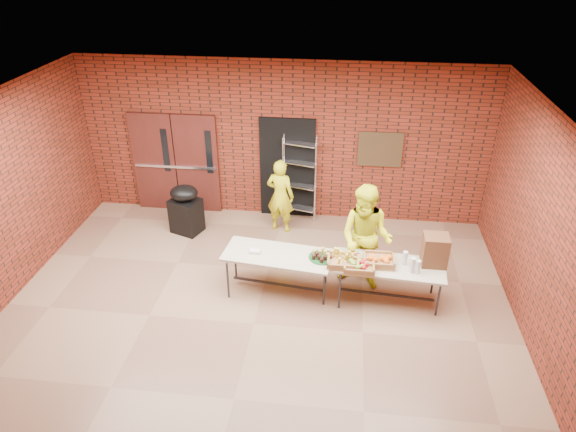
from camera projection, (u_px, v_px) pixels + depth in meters
The scene contains 19 objects.
room at pixel (250, 235), 7.04m from camera, with size 8.08×7.08×3.28m.
double_doors at pixel (176, 163), 10.51m from camera, with size 1.78×0.12×2.10m.
dark_doorway at pixel (287, 168), 10.29m from camera, with size 1.10×0.06×2.10m, color black.
bronze_plaque at pixel (380, 149), 9.85m from camera, with size 0.85×0.04×0.70m, color #3D2818.
wire_rack at pixel (299, 179), 10.22m from camera, with size 0.66×0.22×1.80m, color silver, non-canonical shape.
table_left at pixel (278, 257), 8.24m from camera, with size 1.81×0.93×0.72m.
table_right at pixel (390, 268), 8.01m from camera, with size 1.74×0.84×0.70m.
basket_bananas at pixel (343, 261), 7.95m from camera, with size 0.49×0.38×0.15m.
basket_oranges at pixel (379, 260), 7.98m from camera, with size 0.49×0.38×0.15m.
basket_apples at pixel (359, 266), 7.83m from camera, with size 0.47×0.36×0.15m.
muffin_tray at pixel (322, 255), 8.09m from camera, with size 0.43×0.43×0.11m.
napkin_box at pixel (255, 252), 8.22m from camera, with size 0.17×0.11×0.06m, color silver.
coffee_dispenser at pixel (435, 250), 7.89m from camera, with size 0.38×0.34×0.50m, color #53341C.
cup_stack_front at pixel (412, 265), 7.75m from camera, with size 0.08×0.08×0.25m, color silver.
cup_stack_mid at pixel (418, 267), 7.74m from camera, with size 0.07×0.07×0.22m, color silver.
cup_stack_back at pixel (405, 258), 7.94m from camera, with size 0.08×0.08×0.23m, color silver.
covered_grill at pixel (186, 209), 9.97m from camera, with size 0.67×0.62×0.99m.
volunteer_woman at pixel (280, 196), 9.90m from camera, with size 0.55×0.36×1.50m, color #D1D517.
volunteer_man at pixel (366, 238), 8.26m from camera, with size 0.89×0.69×1.82m, color #D1D517.
Camera 1 is at (1.23, -5.89, 5.29)m, focal length 32.00 mm.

